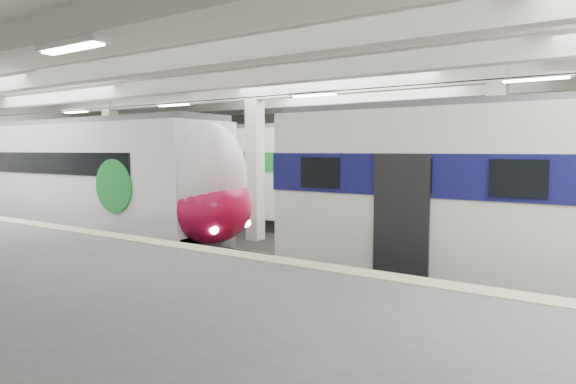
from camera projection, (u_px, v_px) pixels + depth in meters
The scene contains 3 objects.
station_hall at pixel (237, 149), 11.57m from camera, with size 36.00×24.00×5.75m.
modern_emu at pixel (106, 181), 17.10m from camera, with size 13.31×2.75×4.32m.
far_train at pixel (211, 173), 21.70m from camera, with size 13.36×3.31×4.26m.
Camera 1 is at (7.34, -10.84, 3.23)m, focal length 30.00 mm.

